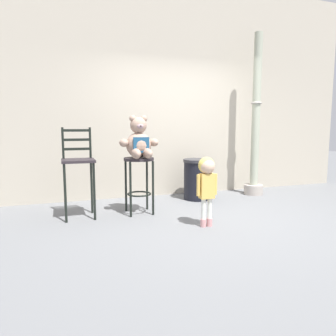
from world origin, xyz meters
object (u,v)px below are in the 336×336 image
(trash_bin, at_px, (197,179))
(lamppost, at_px, (255,132))
(teddy_bear, at_px, (139,142))
(child_walking, at_px, (207,177))
(bar_chair_empty, at_px, (78,166))
(bar_stool_with_teddy, at_px, (139,173))

(trash_bin, distance_m, lamppost, 1.40)
(teddy_bear, distance_m, lamppost, 2.40)
(child_walking, xyz_separation_m, trash_bin, (0.53, 1.42, -0.28))
(lamppost, xyz_separation_m, bar_chair_empty, (-3.15, -0.49, -0.43))
(child_walking, bearing_deg, trash_bin, 172.21)
(bar_stool_with_teddy, height_order, child_walking, child_walking)
(lamppost, relative_size, bar_chair_empty, 2.35)
(bar_stool_with_teddy, relative_size, lamppost, 0.28)
(bar_stool_with_teddy, bearing_deg, teddy_bear, -90.00)
(bar_stool_with_teddy, height_order, bar_chair_empty, bar_chair_empty)
(child_walking, relative_size, bar_chair_empty, 0.70)
(child_walking, height_order, lamppost, lamppost)
(child_walking, distance_m, lamppost, 2.27)
(teddy_bear, xyz_separation_m, bar_chair_empty, (-0.83, 0.10, -0.31))
(teddy_bear, bearing_deg, lamppost, 14.41)
(teddy_bear, bearing_deg, child_walking, -52.76)
(bar_stool_with_teddy, relative_size, trash_bin, 1.16)
(bar_stool_with_teddy, distance_m, teddy_bear, 0.44)
(trash_bin, bearing_deg, bar_stool_with_teddy, -154.77)
(teddy_bear, distance_m, bar_chair_empty, 0.89)
(bar_stool_with_teddy, relative_size, bar_chair_empty, 0.65)
(trash_bin, bearing_deg, child_walking, -110.31)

